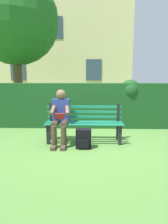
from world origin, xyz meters
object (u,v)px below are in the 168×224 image
(park_bench, at_px, (84,122))
(backpack, at_px, (83,139))
(person_seated, at_px, (61,115))
(tree, at_px, (12,23))

(park_bench, xyz_separation_m, backpack, (0.00, 0.47, -0.25))
(person_seated, height_order, tree, tree)
(person_seated, xyz_separation_m, backpack, (-0.51, 0.29, -0.44))
(person_seated, xyz_separation_m, tree, (2.16, -3.18, 2.75))
(park_bench, relative_size, person_seated, 1.45)
(park_bench, xyz_separation_m, person_seated, (0.51, 0.17, 0.18))
(person_seated, relative_size, tree, 0.24)
(park_bench, relative_size, tree, 0.34)
(tree, relative_size, backpack, 12.39)
(person_seated, height_order, backpack, person_seated)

